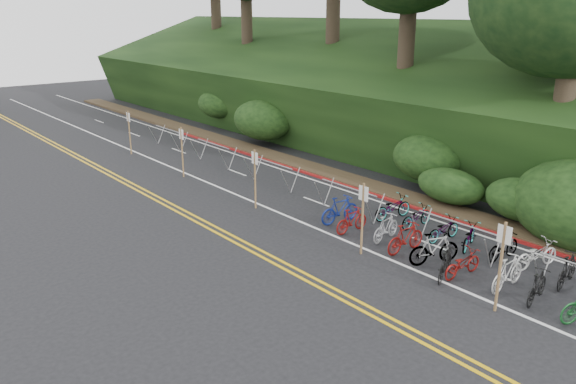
% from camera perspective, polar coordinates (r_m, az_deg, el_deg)
% --- Properties ---
extents(ground, '(120.00, 120.00, 0.00)m').
position_cam_1_polar(ground, '(16.20, 19.14, -12.11)').
color(ground, black).
rests_on(ground, ground).
extents(road_markings, '(7.47, 80.00, 0.01)m').
position_cam_1_polar(road_markings, '(22.78, -1.89, -2.20)').
color(road_markings, gold).
rests_on(road_markings, ground).
extents(red_curb, '(0.25, 28.00, 0.10)m').
position_cam_1_polar(red_curb, '(27.28, 4.08, 1.29)').
color(red_curb, maroon).
rests_on(red_curb, ground).
extents(embankment, '(14.30, 48.14, 9.11)m').
position_cam_1_polar(embankment, '(36.63, 4.85, 9.59)').
color(embankment, black).
rests_on(embankment, ground).
extents(bike_racks_rest, '(1.14, 23.00, 1.17)m').
position_cam_1_polar(bike_racks_rest, '(26.09, -1.71, 2.39)').
color(bike_racks_rest, gray).
rests_on(bike_racks_rest, ground).
extents(signpost_near, '(0.08, 0.40, 2.60)m').
position_cam_1_polar(signpost_near, '(16.08, 20.82, -6.60)').
color(signpost_near, brown).
rests_on(signpost_near, ground).
extents(signposts_rest, '(0.08, 18.40, 2.50)m').
position_cam_1_polar(signposts_rest, '(25.40, -7.39, 3.16)').
color(signposts_rest, brown).
rests_on(signposts_rest, ground).
extents(bike_front, '(1.02, 1.66, 0.97)m').
position_cam_1_polar(bike_front, '(17.91, 15.69, -7.05)').
color(bike_front, black).
rests_on(bike_front, ground).
extents(bike_valet, '(3.42, 12.47, 1.09)m').
position_cam_1_polar(bike_valet, '(19.17, 18.70, -5.64)').
color(bike_valet, slate).
rests_on(bike_valet, ground).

